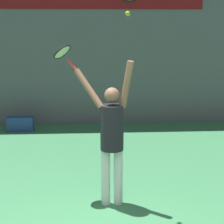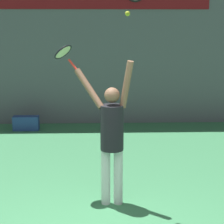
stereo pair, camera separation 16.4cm
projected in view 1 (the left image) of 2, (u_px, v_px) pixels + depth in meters
name	position (u px, v px, depth m)	size (l,w,h in m)	color
back_wall	(86.00, 26.00, 10.19)	(18.00, 0.10, 5.00)	slate
tennis_player	(112.00, 133.00, 5.67)	(0.85, 0.50, 2.08)	white
tennis_racket	(63.00, 53.00, 5.78)	(0.40, 0.38, 0.37)	red
tennis_ball	(128.00, 14.00, 5.22)	(0.07, 0.07, 0.07)	#CCDB2D
water_bottle	(14.00, 126.00, 9.88)	(0.07, 0.07, 0.28)	silver
equipment_bag	(20.00, 124.00, 9.88)	(0.62, 0.25, 0.35)	navy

